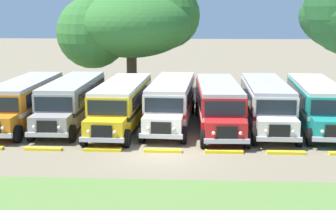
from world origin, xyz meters
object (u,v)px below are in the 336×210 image
object	(u,v)px
parked_bus_slot_3	(171,100)
parked_bus_slot_4	(218,103)
parked_bus_slot_0	(25,99)
parked_bus_slot_2	(122,102)
parked_bus_slot_6	(316,102)
parked_bus_slot_5	(266,102)
broad_shade_tree	(131,25)
parked_bus_slot_1	(72,99)

from	to	relation	value
parked_bus_slot_3	parked_bus_slot_4	distance (m)	3.15
parked_bus_slot_0	parked_bus_slot_4	world-z (taller)	same
parked_bus_slot_2	parked_bus_slot_6	bearing A→B (deg)	95.53
parked_bus_slot_0	parked_bus_slot_6	world-z (taller)	same
parked_bus_slot_3	parked_bus_slot_6	size ratio (longest dim) A/B	1.00
parked_bus_slot_5	broad_shade_tree	size ratio (longest dim) A/B	0.91
parked_bus_slot_0	parked_bus_slot_3	size ratio (longest dim) A/B	0.99
parked_bus_slot_1	parked_bus_slot_4	size ratio (longest dim) A/B	1.00
parked_bus_slot_4	parked_bus_slot_5	bearing A→B (deg)	98.06
parked_bus_slot_0	parked_bus_slot_2	size ratio (longest dim) A/B	1.00
broad_shade_tree	parked_bus_slot_3	bearing A→B (deg)	-69.24
parked_bus_slot_1	parked_bus_slot_5	xyz separation A→B (m)	(12.70, -0.26, 0.00)
parked_bus_slot_0	parked_bus_slot_3	world-z (taller)	same
parked_bus_slot_1	broad_shade_tree	xyz separation A→B (m)	(2.57, 10.61, 4.56)
parked_bus_slot_1	broad_shade_tree	size ratio (longest dim) A/B	0.91
parked_bus_slot_1	broad_shade_tree	bearing A→B (deg)	166.43
parked_bus_slot_0	parked_bus_slot_5	bearing A→B (deg)	89.88
parked_bus_slot_0	parked_bus_slot_6	xyz separation A→B (m)	(18.96, 0.13, 0.00)
parked_bus_slot_0	parked_bus_slot_5	world-z (taller)	same
parked_bus_slot_3	parked_bus_slot_4	xyz separation A→B (m)	(3.04, -0.82, 0.00)
parked_bus_slot_3	broad_shade_tree	size ratio (longest dim) A/B	0.91
parked_bus_slot_1	parked_bus_slot_6	world-z (taller)	same
parked_bus_slot_1	parked_bus_slot_5	world-z (taller)	same
parked_bus_slot_5	parked_bus_slot_6	distance (m)	3.20
parked_bus_slot_3	parked_bus_slot_6	distance (m)	9.32
parked_bus_slot_4	broad_shade_tree	world-z (taller)	broad_shade_tree
parked_bus_slot_4	parked_bus_slot_5	size ratio (longest dim) A/B	1.00
parked_bus_slot_1	broad_shade_tree	world-z (taller)	broad_shade_tree
parked_bus_slot_5	parked_bus_slot_6	size ratio (longest dim) A/B	0.99
parked_bus_slot_0	parked_bus_slot_5	xyz separation A→B (m)	(15.76, 0.07, 0.00)
parked_bus_slot_4	broad_shade_tree	bearing A→B (deg)	-150.05
parked_bus_slot_6	broad_shade_tree	size ratio (longest dim) A/B	0.91
parked_bus_slot_1	parked_bus_slot_6	xyz separation A→B (m)	(15.90, -0.20, 0.00)
parked_bus_slot_0	parked_bus_slot_2	xyz separation A→B (m)	(6.51, -0.57, 0.00)
parked_bus_slot_0	broad_shade_tree	size ratio (longest dim) A/B	0.91
parked_bus_slot_3	parked_bus_slot_0	bearing A→B (deg)	-84.92
parked_bus_slot_3	parked_bus_slot_5	xyz separation A→B (m)	(6.12, -0.29, 0.00)
parked_bus_slot_3	parked_bus_slot_6	bearing A→B (deg)	91.57
parked_bus_slot_2	parked_bus_slot_5	distance (m)	9.27
broad_shade_tree	parked_bus_slot_5	bearing A→B (deg)	-47.01
parked_bus_slot_1	parked_bus_slot_6	size ratio (longest dim) A/B	0.99
parked_bus_slot_4	broad_shade_tree	xyz separation A→B (m)	(-7.05, 11.40, 4.56)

